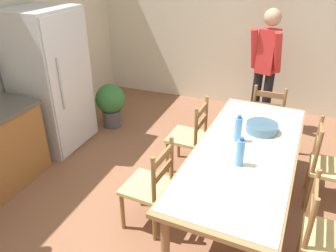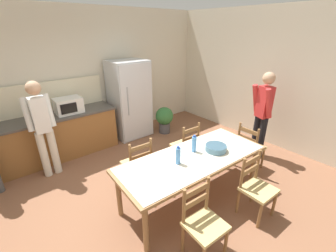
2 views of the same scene
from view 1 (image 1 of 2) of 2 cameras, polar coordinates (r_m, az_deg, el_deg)
ground_plane at (r=3.29m, az=3.15°, el=-18.10°), size 8.32×8.32×0.00m
wall_right at (r=5.56m, az=14.77°, el=17.59°), size 0.12×5.20×2.90m
refrigerator at (r=4.51m, az=-19.74°, el=7.37°), size 0.84×0.73×1.81m
dining_table at (r=3.17m, az=13.29°, el=-4.96°), size 2.32×1.02×0.75m
bottle_near_centre at (r=2.82m, az=12.48°, el=-4.50°), size 0.07×0.07×0.27m
bottle_off_centre at (r=3.18m, az=12.13°, el=-0.55°), size 0.07×0.07×0.27m
serving_bowl at (r=3.44m, az=16.02°, el=-0.15°), size 0.32×0.32×0.09m
chair_side_far_right at (r=3.88m, az=3.78°, el=-1.86°), size 0.44×0.42×0.91m
chair_head_end at (r=4.53m, az=16.86°, el=1.54°), size 0.40×0.42×0.91m
chair_side_near_right at (r=3.72m, az=25.90°, el=-6.36°), size 0.43×0.42×0.91m
chair_side_far_left at (r=3.10m, az=-3.10°, el=-10.47°), size 0.45×0.43×0.91m
chair_side_near_left at (r=2.90m, az=25.54°, el=-17.02°), size 0.44×0.42×0.91m
person_by_table at (r=4.87m, az=16.63°, el=10.15°), size 0.37×0.49×1.73m
potted_plant at (r=4.98m, az=-9.95°, el=4.06°), size 0.44×0.44×0.67m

